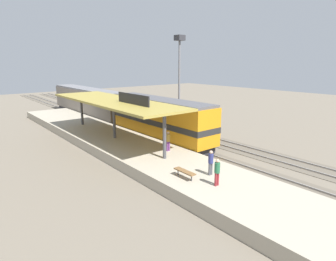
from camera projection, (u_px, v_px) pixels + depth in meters
ground_plane at (166, 136)px, 32.52m from camera, size 120.00×120.00×0.00m
track_near at (152, 139)px, 31.28m from camera, size 3.20×110.00×0.16m
track_far at (183, 132)px, 34.11m from camera, size 3.20×110.00×0.16m
platform at (115, 142)px, 28.36m from camera, size 6.00×44.00×0.90m
station_canopy at (114, 102)px, 27.33m from camera, size 5.20×18.00×4.70m
platform_bench at (185, 172)px, 18.35m from camera, size 0.44×1.70×0.50m
locomotive at (159, 119)px, 29.77m from camera, size 2.93×14.43×4.44m
passenger_carriage_single at (88, 102)px, 43.35m from camera, size 2.90×20.00×4.24m
light_mast at (179, 61)px, 37.41m from camera, size 1.10×1.10×11.70m
person_waiting at (217, 171)px, 17.11m from camera, size 0.34×0.34×1.71m
person_walking at (211, 161)px, 18.74m from camera, size 0.34×0.34×1.71m
person_boarding at (168, 140)px, 23.88m from camera, size 0.34×0.34×1.71m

